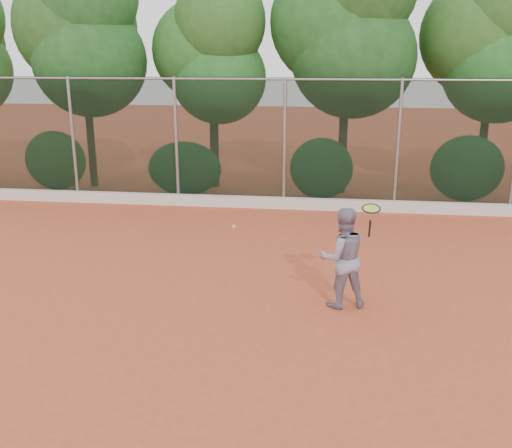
# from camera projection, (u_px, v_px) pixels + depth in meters

# --- Properties ---
(ground) EXTENTS (80.00, 80.00, 0.00)m
(ground) POSITION_uv_depth(u_px,v_px,m) (248.00, 315.00, 9.22)
(ground) COLOR #C14D2D
(ground) RESTS_ON ground
(concrete_curb) EXTENTS (24.00, 0.20, 0.30)m
(concrete_curb) POSITION_uv_depth(u_px,v_px,m) (283.00, 203.00, 15.67)
(concrete_curb) COLOR silver
(concrete_curb) RESTS_ON ground
(tennis_player) EXTENTS (0.97, 0.85, 1.70)m
(tennis_player) POSITION_uv_depth(u_px,v_px,m) (342.00, 258.00, 9.36)
(tennis_player) COLOR gray
(tennis_player) RESTS_ON ground
(chainlink_fence) EXTENTS (24.09, 0.09, 3.50)m
(chainlink_fence) POSITION_uv_depth(u_px,v_px,m) (285.00, 140.00, 15.36)
(chainlink_fence) COLOR black
(chainlink_fence) RESTS_ON ground
(foliage_backdrop) EXTENTS (23.70, 3.63, 7.55)m
(foliage_backdrop) POSITION_uv_depth(u_px,v_px,m) (273.00, 43.00, 16.59)
(foliage_backdrop) COLOR #3B2916
(foliage_backdrop) RESTS_ON ground
(tennis_racket) EXTENTS (0.30, 0.30, 0.55)m
(tennis_racket) POSITION_uv_depth(u_px,v_px,m) (371.00, 211.00, 9.03)
(tennis_racket) COLOR black
(tennis_racket) RESTS_ON ground
(tennis_ball_in_flight) EXTENTS (0.06, 0.06, 0.06)m
(tennis_ball_in_flight) POSITION_uv_depth(u_px,v_px,m) (234.00, 227.00, 9.51)
(tennis_ball_in_flight) COLOR #BADA31
(tennis_ball_in_flight) RESTS_ON ground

